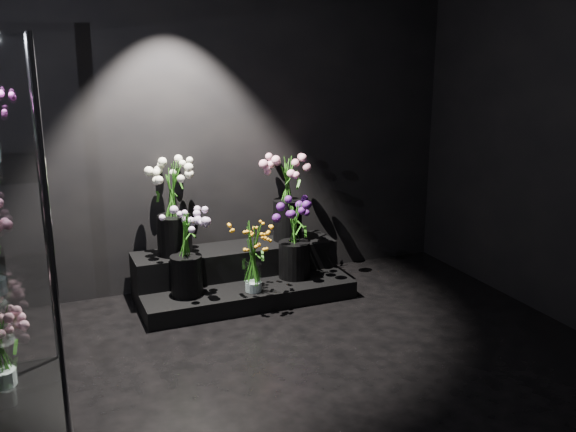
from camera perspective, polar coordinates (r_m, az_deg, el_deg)
floor at (r=3.91m, az=3.70°, el=-15.36°), size 4.00×4.00×0.00m
wall_back at (r=5.27m, az=-5.71°, el=8.72°), size 4.00×0.00×4.00m
display_riser at (r=5.25m, az=-4.29°, el=-5.29°), size 1.67×0.74×0.37m
bouquet_orange_bells at (r=4.87m, az=-3.14°, el=-3.68°), size 0.32×0.32×0.54m
bouquet_lilac at (r=4.83m, az=-9.11°, el=-2.79°), size 0.46×0.46×0.64m
bouquet_purple at (r=5.14m, az=0.56°, el=-1.80°), size 0.45×0.45×0.62m
bouquet_cream_roses at (r=5.04m, az=-10.19°, el=1.23°), size 0.47×0.47×0.73m
bouquet_pink_roses at (r=5.33m, az=-0.04°, el=2.16°), size 0.48×0.48×0.71m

